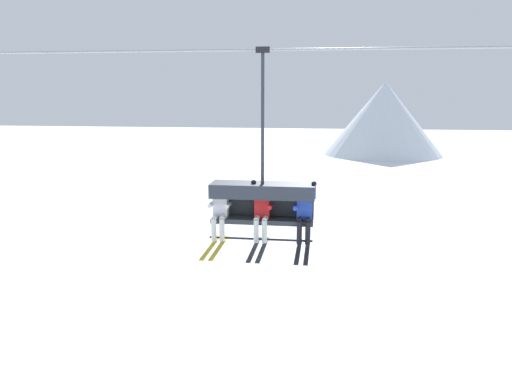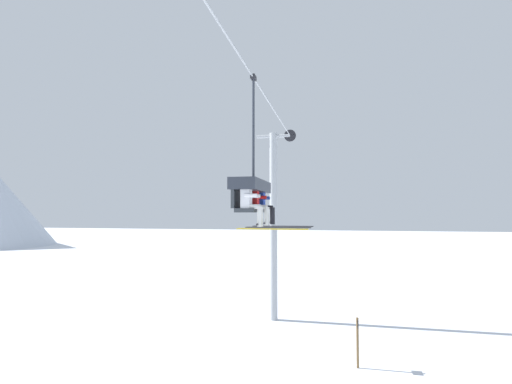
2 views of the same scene
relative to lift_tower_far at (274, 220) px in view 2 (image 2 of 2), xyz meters
name	(u,v)px [view 2 (image 2 of 2)]	position (x,y,z in m)	size (l,w,h in m)	color
lift_tower_far	(274,220)	(0.00, 0.00, 0.00)	(0.36, 1.88, 8.90)	#9EA3A8
lift_cable	(251,74)	(-8.60, -0.78, 4.00)	(19.20, 0.05, 0.05)	#9EA3A8
chairlift_chair	(251,190)	(-8.33, -0.71, 0.99)	(2.23, 0.74, 3.97)	#33383D
skier_white	(252,201)	(-9.23, -0.93, 0.66)	(0.46, 1.70, 1.23)	silver
skier_red	(259,202)	(-8.33, -0.92, 0.68)	(0.48, 1.70, 1.34)	red
skier_blue	(265,202)	(-7.42, -0.92, 0.68)	(0.48, 1.70, 1.34)	#2847B7
trail_sign	(358,339)	(-5.11, -3.55, -3.71)	(0.36, 0.08, 1.60)	brown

